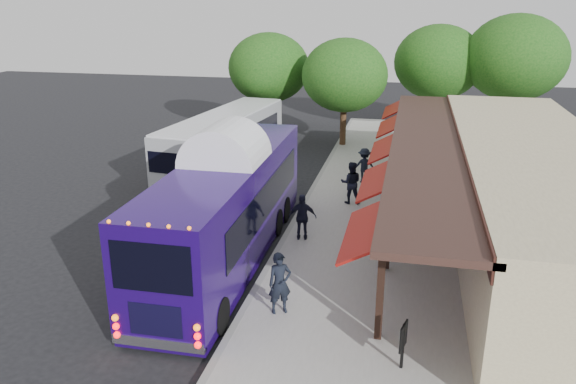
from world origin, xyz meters
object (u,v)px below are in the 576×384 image
Objects in this scene: ped_d at (364,166)px; ped_a at (280,283)px; coach_bus at (227,203)px; ped_c at (303,217)px; ped_b at (351,183)px; sign_board at (403,339)px; city_bus at (225,139)px.

ped_a is at bearing 70.14° from ped_d.
ped_a is (2.52, -3.22, -0.95)m from coach_bus.
coach_bus reaches higher than ped_c.
ped_b is (0.89, 9.17, 0.02)m from ped_a.
ped_b is 1.55× the size of sign_board.
coach_bus is 7.01× the size of ped_d.
ped_c is (-1.24, -4.16, -0.05)m from ped_b.
sign_board is at bearing -51.69° from city_bus.
coach_bus is 7.77m from sign_board.
city_bus is at bearing 136.47° from sign_board.
ped_a is 1.51× the size of sign_board.
coach_bus is 10.59m from city_bus.
ped_b is (3.40, 5.95, -0.93)m from coach_bus.
ped_a is at bearing 84.38° from ped_c.
sign_board is at bearing -56.83° from ped_a.
sign_board is at bearing -41.36° from coach_bus.
city_bus reaches higher than ped_d.
city_bus reaches higher than sign_board.
ped_a is at bearing -59.11° from city_bus.
sign_board is at bearing 84.45° from ped_d.
ped_c is 7.26m from ped_d.
ped_d is at bearing 56.08° from ped_a.
coach_bus is at bearing -64.31° from city_bus.
city_bus is 9.44× the size of sign_board.
ped_a is (6.00, -13.22, -0.57)m from city_bus.
ped_b reaches higher than ped_d.
coach_bus is 4.20m from ped_a.
coach_bus is at bearing 30.05° from ped_c.
coach_bus reaches higher than ped_a.
ped_b is at bearing 59.56° from coach_bus.
ped_d is at bearing -103.18° from ped_b.
ped_c is at bearing 132.98° from sign_board.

